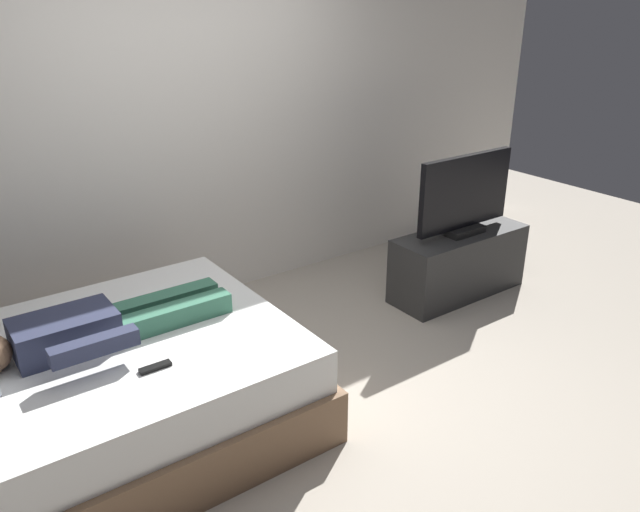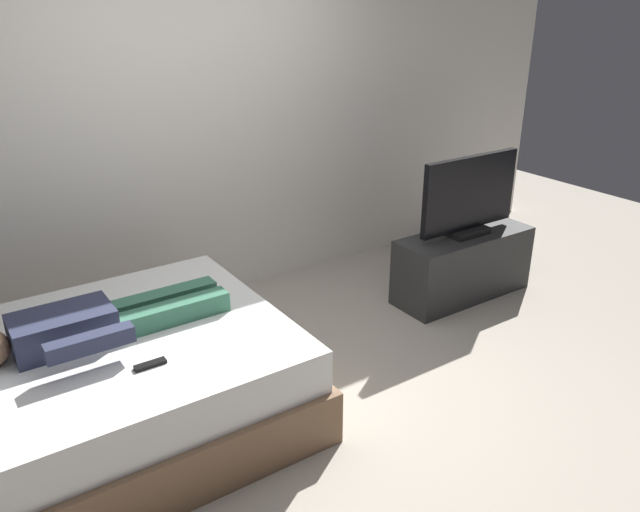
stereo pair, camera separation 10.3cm
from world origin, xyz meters
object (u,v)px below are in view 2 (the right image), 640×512
(remote, at_px, (150,364))
(tv_stand, at_px, (463,265))
(person, at_px, (91,325))
(bed, at_px, (98,391))
(tv, at_px, (469,197))

(remote, distance_m, tv_stand, 2.64)
(person, distance_m, remote, 0.44)
(person, xyz_separation_m, remote, (0.15, -0.40, -0.07))
(bed, relative_size, person, 1.59)
(bed, relative_size, remote, 13.36)
(tv_stand, xyz_separation_m, tv, (0.00, -0.00, 0.53))
(tv_stand, bearing_deg, remote, -169.79)
(bed, height_order, remote, remote)
(bed, relative_size, tv_stand, 1.82)
(bed, bearing_deg, person, 59.51)
(remote, bearing_deg, person, 110.47)
(remote, xyz_separation_m, tv_stand, (2.58, 0.47, -0.30))
(tv, bearing_deg, person, -178.73)
(tv_stand, bearing_deg, bed, -177.73)
(bed, distance_m, tv_stand, 2.77)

